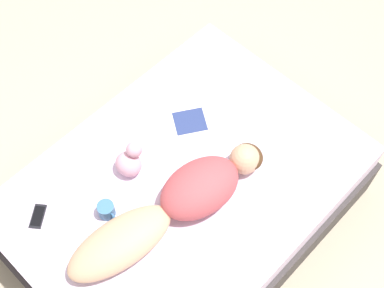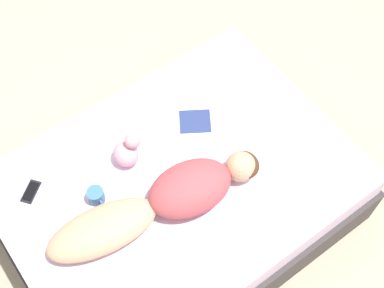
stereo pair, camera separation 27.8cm
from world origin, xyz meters
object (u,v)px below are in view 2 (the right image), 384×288
object	(u,v)px
cell_phone	(31,192)
person	(163,201)
open_magazine	(194,105)
coffee_mug	(96,196)

from	to	relation	value
cell_phone	person	bearing A→B (deg)	8.79
person	open_magazine	distance (m)	0.74
cell_phone	open_magazine	bearing A→B (deg)	49.29
coffee_mug	cell_phone	xyz separation A→B (m)	(-0.27, -0.29, -0.04)
coffee_mug	open_magazine	bearing A→B (deg)	103.66
person	open_magazine	bearing A→B (deg)	139.86
open_magazine	cell_phone	distance (m)	1.12
cell_phone	coffee_mug	bearing A→B (deg)	9.46
open_magazine	coffee_mug	distance (m)	0.86
person	cell_phone	distance (m)	0.78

